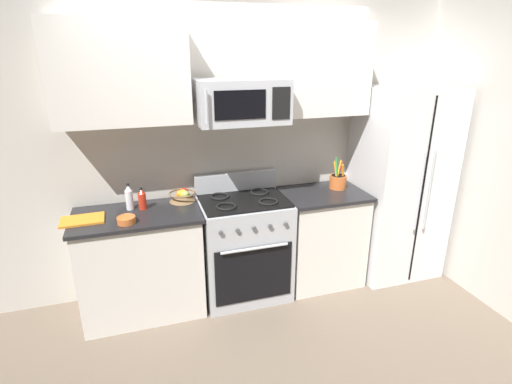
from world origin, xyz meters
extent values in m
plane|color=#6B5B4C|center=(0.00, 0.00, 0.00)|extent=(16.00, 16.00, 0.00)
cube|color=beige|center=(0.00, 0.99, 1.30)|extent=(8.00, 0.10, 2.60)
cube|color=silver|center=(-0.89, 0.63, 0.44)|extent=(0.97, 0.55, 0.88)
cube|color=black|center=(-0.89, 0.63, 0.90)|extent=(1.01, 0.59, 0.03)
cube|color=#B2B5BA|center=(0.00, 0.63, 0.46)|extent=(0.76, 0.59, 0.91)
cube|color=black|center=(0.00, 0.33, 0.36)|extent=(0.67, 0.01, 0.51)
cylinder|color=#B2B5BA|center=(0.00, 0.30, 0.62)|extent=(0.57, 0.02, 0.02)
cube|color=black|center=(0.00, 0.63, 0.92)|extent=(0.73, 0.53, 0.02)
cube|color=#B2B5BA|center=(0.00, 0.89, 1.00)|extent=(0.76, 0.06, 0.18)
torus|color=black|center=(-0.18, 0.50, 0.93)|extent=(0.17, 0.17, 0.02)
torus|color=black|center=(0.18, 0.50, 0.93)|extent=(0.17, 0.17, 0.02)
torus|color=black|center=(-0.18, 0.75, 0.93)|extent=(0.17, 0.17, 0.02)
torus|color=black|center=(0.18, 0.75, 0.93)|extent=(0.17, 0.17, 0.02)
cylinder|color=#4C4C51|center=(-0.27, 0.32, 0.79)|extent=(0.04, 0.02, 0.04)
cylinder|color=#4C4C51|center=(-0.14, 0.32, 0.79)|extent=(0.04, 0.02, 0.04)
cylinder|color=#4C4C51|center=(0.00, 0.32, 0.79)|extent=(0.04, 0.02, 0.04)
cylinder|color=#4C4C51|center=(0.14, 0.32, 0.79)|extent=(0.04, 0.02, 0.04)
cylinder|color=#4C4C51|center=(0.27, 0.32, 0.79)|extent=(0.04, 0.02, 0.04)
cube|color=silver|center=(0.77, 0.63, 0.44)|extent=(0.71, 0.55, 0.88)
cube|color=black|center=(0.77, 0.63, 0.90)|extent=(0.75, 0.59, 0.03)
cube|color=silver|center=(1.56, 0.61, 0.92)|extent=(0.79, 0.66, 1.84)
cube|color=black|center=(1.56, 0.28, 0.92)|extent=(0.01, 0.01, 1.74)
cylinder|color=#B2B5BA|center=(1.51, 0.25, 0.96)|extent=(0.02, 0.02, 0.73)
cylinder|color=#B2B5BA|center=(1.61, 0.25, 0.96)|extent=(0.02, 0.02, 0.73)
cube|color=beige|center=(2.06, 0.00, 1.30)|extent=(0.10, 8.00, 2.60)
cube|color=#B2B5BA|center=(0.00, 0.66, 1.76)|extent=(0.72, 0.40, 0.35)
cube|color=black|center=(-0.07, 0.45, 1.76)|extent=(0.40, 0.01, 0.22)
cube|color=black|center=(0.26, 0.45, 1.76)|extent=(0.14, 0.01, 0.24)
cylinder|color=#B2B5BA|center=(-0.33, 0.43, 1.76)|extent=(0.02, 0.02, 0.24)
cube|color=silver|center=(-0.90, 0.77, 1.98)|extent=(1.00, 0.34, 0.76)
cube|color=silver|center=(0.77, 0.77, 1.98)|extent=(0.74, 0.34, 0.76)
cylinder|color=#D1662D|center=(0.94, 0.70, 0.97)|extent=(0.16, 0.16, 0.12)
cylinder|color=black|center=(0.94, 0.70, 0.98)|extent=(0.13, 0.13, 0.11)
cylinder|color=orange|center=(0.91, 0.69, 1.05)|extent=(0.04, 0.09, 0.24)
cylinder|color=green|center=(0.91, 0.69, 1.07)|extent=(0.03, 0.05, 0.28)
cylinder|color=orange|center=(0.97, 0.67, 1.04)|extent=(0.06, 0.06, 0.22)
cylinder|color=red|center=(0.95, 0.70, 1.05)|extent=(0.04, 0.06, 0.24)
cylinder|color=yellow|center=(0.94, 0.70, 1.06)|extent=(0.06, 0.02, 0.24)
cone|color=brown|center=(-0.50, 0.80, 0.95)|extent=(0.22, 0.22, 0.07)
torus|color=brown|center=(-0.50, 0.80, 0.98)|extent=(0.23, 0.23, 0.02)
sphere|color=red|center=(-0.48, 0.82, 0.98)|extent=(0.08, 0.08, 0.08)
sphere|color=orange|center=(-0.52, 0.81, 0.97)|extent=(0.07, 0.07, 0.07)
sphere|color=yellow|center=(-0.49, 0.80, 0.98)|extent=(0.07, 0.07, 0.07)
sphere|color=#9EB74C|center=(-0.48, 0.78, 0.97)|extent=(0.07, 0.07, 0.07)
cube|color=orange|center=(-1.29, 0.60, 0.92)|extent=(0.33, 0.22, 0.02)
cylinder|color=silver|center=(-0.93, 0.74, 0.99)|extent=(0.06, 0.06, 0.16)
cone|color=silver|center=(-0.93, 0.74, 1.09)|extent=(0.05, 0.05, 0.05)
cylinder|color=black|center=(-0.93, 0.74, 1.12)|extent=(0.02, 0.02, 0.01)
cylinder|color=red|center=(-0.84, 0.71, 0.98)|extent=(0.06, 0.06, 0.13)
cone|color=red|center=(-0.84, 0.71, 1.06)|extent=(0.06, 0.06, 0.04)
cylinder|color=black|center=(-0.84, 0.71, 1.09)|extent=(0.03, 0.03, 0.01)
cylinder|color=#D1662D|center=(-0.97, 0.46, 0.93)|extent=(0.14, 0.14, 0.05)
torus|color=#D1662D|center=(-0.97, 0.46, 0.96)|extent=(0.14, 0.14, 0.01)
camera|label=1|loc=(-0.84, -2.43, 2.15)|focal=27.69mm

